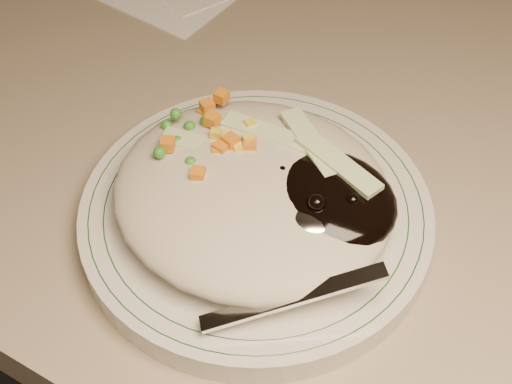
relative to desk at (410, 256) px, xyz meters
The scene contains 4 objects.
desk is the anchor object (origin of this frame).
plate 0.29m from the desk, 113.12° to the right, with size 0.25×0.25×0.02m, color silver.
plate_rim 0.30m from the desk, 113.12° to the right, with size 0.23×0.23×0.00m.
meal 0.31m from the desk, 111.89° to the right, with size 0.20×0.19×0.05m.
Camera 1 is at (0.08, 0.92, 1.14)m, focal length 50.00 mm.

